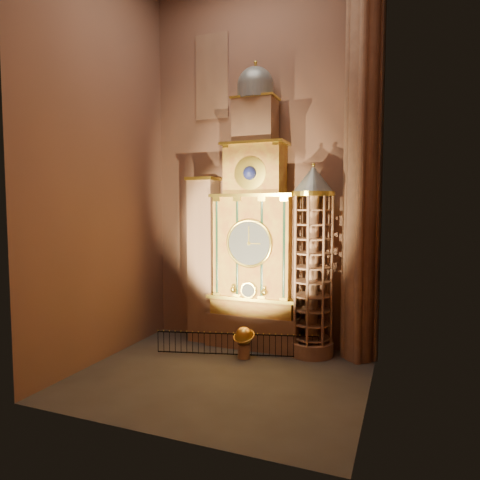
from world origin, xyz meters
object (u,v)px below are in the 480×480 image
at_px(astronomical_clock, 255,236).
at_px(celestial_globe, 244,339).
at_px(portrait_tower, 204,259).
at_px(iron_railing, 237,344).
at_px(stair_turret, 312,263).

xyz_separation_m(astronomical_clock, celestial_globe, (0.15, -2.22, -5.63)).
bearing_deg(celestial_globe, portrait_tower, 147.77).
height_order(astronomical_clock, portrait_tower, astronomical_clock).
bearing_deg(portrait_tower, iron_railing, -34.61).
xyz_separation_m(celestial_globe, iron_railing, (-0.48, 0.12, -0.38)).
bearing_deg(celestial_globe, iron_railing, 165.82).
relative_size(astronomical_clock, stair_turret, 1.55).
height_order(astronomical_clock, stair_turret, astronomical_clock).
relative_size(portrait_tower, iron_railing, 1.16).
height_order(stair_turret, celestial_globe, stair_turret).
distance_m(portrait_tower, iron_railing, 5.82).
distance_m(astronomical_clock, celestial_globe, 6.05).
bearing_deg(astronomical_clock, portrait_tower, 179.71).
distance_m(astronomical_clock, iron_railing, 6.37).
bearing_deg(astronomical_clock, stair_turret, -4.30).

